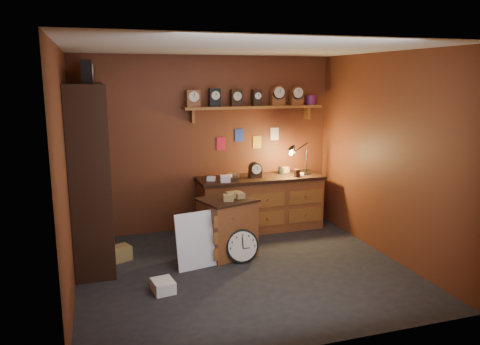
% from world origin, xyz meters
% --- Properties ---
extents(floor, '(4.00, 4.00, 0.00)m').
position_xyz_m(floor, '(0.00, 0.00, 0.00)').
color(floor, black).
rests_on(floor, ground).
extents(room_shell, '(4.02, 3.62, 2.71)m').
position_xyz_m(room_shell, '(0.04, 0.11, 1.72)').
color(room_shell, '#632D17').
rests_on(room_shell, ground).
extents(shelving_unit, '(0.47, 1.60, 2.58)m').
position_xyz_m(shelving_unit, '(-1.79, 0.98, 1.25)').
color(shelving_unit, black).
rests_on(shelving_unit, ground).
extents(workbench, '(1.98, 0.66, 1.36)m').
position_xyz_m(workbench, '(0.76, 1.47, 0.47)').
color(workbench, brown).
rests_on(workbench, ground).
extents(low_cabinet, '(0.83, 0.76, 0.88)m').
position_xyz_m(low_cabinet, '(-0.04, 0.56, 0.43)').
color(low_cabinet, brown).
rests_on(low_cabinet, ground).
extents(big_round_clock, '(0.44, 0.15, 0.44)m').
position_xyz_m(big_round_clock, '(0.07, 0.27, 0.22)').
color(big_round_clock, black).
rests_on(big_round_clock, ground).
extents(white_panel, '(0.57, 0.26, 0.73)m').
position_xyz_m(white_panel, '(-0.53, 0.28, 0.00)').
color(white_panel, silver).
rests_on(white_panel, ground).
extents(mini_fridge, '(0.48, 0.50, 0.49)m').
position_xyz_m(mini_fridge, '(0.24, 1.39, 0.25)').
color(mini_fridge, silver).
rests_on(mini_fridge, ground).
extents(floor_box_a, '(0.34, 0.31, 0.18)m').
position_xyz_m(floor_box_a, '(-1.65, 0.93, 0.09)').
color(floor_box_a, olive).
rests_on(floor_box_a, ground).
extents(floor_box_b, '(0.27, 0.31, 0.14)m').
position_xyz_m(floor_box_b, '(-1.05, -0.30, 0.07)').
color(floor_box_b, white).
rests_on(floor_box_b, ground).
extents(floor_box_c, '(0.32, 0.29, 0.19)m').
position_xyz_m(floor_box_c, '(-1.45, 0.81, 0.10)').
color(floor_box_c, olive).
rests_on(floor_box_c, ground).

